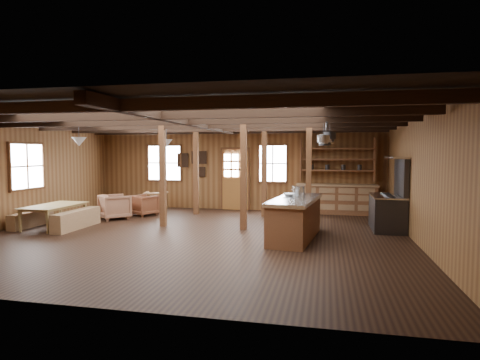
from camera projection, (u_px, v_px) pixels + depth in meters
The scene contains 22 objects.
room at pixel (193, 177), 9.45m from camera, with size 10.04×9.04×2.84m.
ceiling_joists at pixel (195, 123), 9.53m from camera, with size 9.80×8.82×0.18m.
timber_posts at pixel (235, 173), 11.37m from camera, with size 3.95×2.35×2.80m.
back_door at pixel (235, 184), 13.83m from camera, with size 1.02×0.08×2.15m.
window_back_left at pixel (165, 163), 14.33m from camera, with size 1.32×0.06×1.32m.
window_back_right at pixel (273, 164), 13.51m from camera, with size 1.02×0.06×1.32m.
window_left at pixel (27, 166), 10.96m from camera, with size 0.14×1.24×1.32m.
notice_boards at pixel (194, 162), 14.09m from camera, with size 1.08×0.03×0.90m.
back_counter at pixel (336, 195), 12.89m from camera, with size 2.55×0.60×2.45m.
pendant_lamps at pixel (126, 142), 10.84m from camera, with size 1.86×2.36×0.66m.
pot_rack at pixel (326, 139), 8.87m from camera, with size 0.37×3.00×0.43m.
kitchen_island at pixel (295, 218), 9.18m from camera, with size 1.18×2.59×1.20m.
step_stool at pixel (304, 230), 9.37m from camera, with size 0.40×0.29×0.36m, color #89603E.
commercial_range at pixel (389, 206), 10.20m from camera, with size 0.79×1.52×1.87m.
dining_table at pixel (56, 216), 10.56m from camera, with size 1.71×0.95×0.60m, color olive.
bench_wall at pixel (31, 219), 10.73m from camera, with size 0.27×1.46×0.40m, color #89603E.
bench_aisle at pixel (77, 219), 10.44m from camera, with size 0.32×1.72×0.47m, color #89603E.
armchair_a at pixel (156, 201), 13.41m from camera, with size 0.72×0.74×0.67m, color brown.
armchair_b at pixel (144, 205), 12.59m from camera, with size 0.69×0.71×0.65m, color brown.
armchair_c at pixel (115, 207), 11.91m from camera, with size 0.79×0.81×0.74m, color #8F5C41.
counter_pot at pixel (298, 190), 10.02m from camera, with size 0.33×0.33×0.20m, color silver.
bowl at pixel (289, 195), 9.54m from camera, with size 0.29×0.29×0.07m, color silver.
Camera 1 is at (3.06, -8.99, 1.99)m, focal length 30.00 mm.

